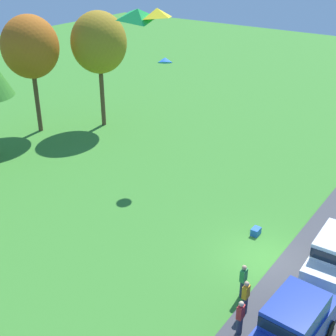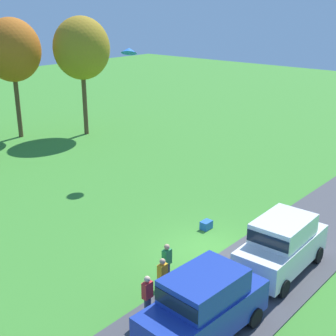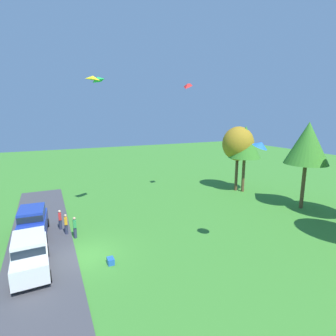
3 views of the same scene
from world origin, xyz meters
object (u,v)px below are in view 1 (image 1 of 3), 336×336
object	(u,v)px
kite_diamond_over_trees	(138,14)
kite_diamond_high_right	(157,13)
person_beside_suv	(240,318)
person_watching_sky	(245,297)
car_suv_mid_row	(336,255)
tree_right_of_center	(30,47)
person_on_lawn	(243,281)
kite_delta_high_left	(165,60)
car_suv_by_flagpole	(293,323)
cooler_box	(256,231)
tree_left_of_center	(99,43)

from	to	relation	value
kite_diamond_over_trees	kite_diamond_high_right	xyz separation A→B (m)	(0.43, -0.42, 0.02)
person_beside_suv	person_watching_sky	distance (m)	1.24
kite_diamond_high_right	car_suv_mid_row	bearing A→B (deg)	-39.50
person_watching_sky	tree_right_of_center	world-z (taller)	tree_right_of_center
person_watching_sky	person_on_lawn	bearing A→B (deg)	32.66
kite_delta_high_left	kite_diamond_high_right	distance (m)	14.32
car_suv_mid_row	person_beside_suv	distance (m)	6.06
car_suv_by_flagpole	person_beside_suv	bearing A→B (deg)	104.83
person_watching_sky	kite_diamond_high_right	world-z (taller)	kite_diamond_high_right
kite_delta_high_left	car_suv_by_flagpole	bearing A→B (deg)	-126.76
car_suv_by_flagpole	person_watching_sky	xyz separation A→B (m)	(0.66, 2.34, -0.42)
car_suv_by_flagpole	kite_delta_high_left	size ratio (longest dim) A/B	5.01
person_on_lawn	cooler_box	world-z (taller)	person_on_lawn
tree_left_of_center	cooler_box	xyz separation A→B (m)	(-7.44, -17.90, -6.71)
car_suv_by_flagpole	person_beside_suv	xyz separation A→B (m)	(-0.52, 1.97, -0.42)
person_on_lawn	kite_delta_high_left	bearing A→B (deg)	51.06
person_beside_suv	person_on_lawn	bearing A→B (deg)	24.45
car_suv_by_flagpole	person_on_lawn	xyz separation A→B (m)	(1.55, 2.91, -0.42)
tree_left_of_center	kite_diamond_over_trees	size ratio (longest dim) A/B	9.06
person_watching_sky	kite_diamond_over_trees	size ratio (longest dim) A/B	1.65
car_suv_by_flagpole	cooler_box	distance (m)	7.86
person_beside_suv	person_on_lawn	world-z (taller)	same
car_suv_mid_row	person_watching_sky	size ratio (longest dim) A/B	2.72
kite_diamond_over_trees	person_watching_sky	bearing A→B (deg)	-55.55
person_watching_sky	kite_diamond_over_trees	bearing A→B (deg)	124.45
cooler_box	car_suv_by_flagpole	bearing A→B (deg)	-144.17
tree_right_of_center	kite_diamond_high_right	world-z (taller)	kite_diamond_high_right
cooler_box	car_suv_mid_row	bearing A→B (deg)	-103.72
car_suv_by_flagpole	tree_left_of_center	size ratio (longest dim) A/B	0.50
kite_delta_high_left	kite_diamond_high_right	bearing A→B (deg)	-145.12
person_beside_suv	kite_diamond_over_trees	distance (m)	12.13
person_watching_sky	person_on_lawn	size ratio (longest dim) A/B	1.00
kite_delta_high_left	kite_diamond_over_trees	xyz separation A→B (m)	(-11.52, -7.30, 4.71)
person_on_lawn	kite_diamond_high_right	world-z (taller)	kite_diamond_high_right
person_beside_suv	tree_left_of_center	bearing A→B (deg)	55.15
person_beside_suv	tree_left_of_center	size ratio (longest dim) A/B	0.18
car_suv_mid_row	cooler_box	distance (m)	4.78
kite_diamond_high_right	tree_right_of_center	bearing A→B (deg)	61.75
person_beside_suv	kite_diamond_high_right	xyz separation A→B (m)	(-0.77, 3.42, 11.46)
tree_right_of_center	car_suv_mid_row	bearing A→B (deg)	-99.86
person_watching_sky	tree_left_of_center	distance (m)	24.75
tree_right_of_center	kite_delta_high_left	xyz separation A→B (m)	(0.11, -12.70, 0.76)
car_suv_by_flagpole	person_beside_suv	world-z (taller)	car_suv_by_flagpole
tree_left_of_center	cooler_box	size ratio (longest dim) A/B	16.75
person_beside_suv	kite_diamond_high_right	world-z (taller)	kite_diamond_high_right
kite_delta_high_left	person_on_lawn	bearing A→B (deg)	-128.94
person_beside_suv	kite_diamond_over_trees	world-z (taller)	kite_diamond_over_trees
car_suv_mid_row	kite_diamond_high_right	xyz separation A→B (m)	(-6.49, 5.35, 11.04)
person_on_lawn	kite_diamond_over_trees	world-z (taller)	kite_diamond_over_trees
car_suv_by_flagpole	tree_left_of_center	world-z (taller)	tree_left_of_center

